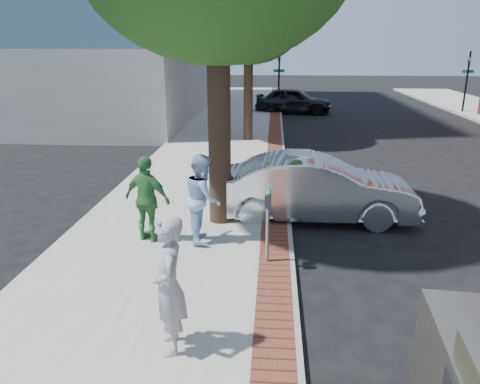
# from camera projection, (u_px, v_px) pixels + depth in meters

# --- Properties ---
(ground) EXTENTS (120.00, 120.00, 0.00)m
(ground) POSITION_uv_depth(u_px,v_px,m) (240.00, 261.00, 9.48)
(ground) COLOR black
(ground) RESTS_ON ground
(sidewalk) EXTENTS (5.00, 60.00, 0.15)m
(sidewalk) POSITION_uv_depth(u_px,v_px,m) (215.00, 162.00, 17.17)
(sidewalk) COLOR #9E9991
(sidewalk) RESTS_ON ground
(brick_strip) EXTENTS (0.60, 60.00, 0.01)m
(brick_strip) POSITION_uv_depth(u_px,v_px,m) (275.00, 161.00, 16.99)
(brick_strip) COLOR brown
(brick_strip) RESTS_ON sidewalk
(curb) EXTENTS (0.10, 60.00, 0.15)m
(curb) POSITION_uv_depth(u_px,v_px,m) (284.00, 163.00, 16.99)
(curb) COLOR gray
(curb) RESTS_ON ground
(office_base) EXTENTS (18.20, 22.20, 4.00)m
(office_base) POSITION_uv_depth(u_px,v_px,m) (67.00, 79.00, 30.69)
(office_base) COLOR gray
(office_base) RESTS_ON ground
(signal_near) EXTENTS (0.70, 0.15, 3.80)m
(signal_near) POSITION_uv_depth(u_px,v_px,m) (279.00, 76.00, 29.66)
(signal_near) COLOR black
(signal_near) RESTS_ON ground
(signal_far) EXTENTS (0.70, 0.15, 3.80)m
(signal_far) POSITION_uv_depth(u_px,v_px,m) (467.00, 77.00, 28.86)
(signal_far) COLOR black
(signal_far) RESTS_ON ground
(tree_far) EXTENTS (4.80, 4.80, 7.14)m
(tree_far) POSITION_uv_depth(u_px,v_px,m) (249.00, 16.00, 19.32)
(tree_far) COLOR black
(tree_far) RESTS_ON sidewalk
(parking_meter) EXTENTS (0.12, 0.32, 1.47)m
(parking_meter) POSITION_uv_depth(u_px,v_px,m) (268.00, 211.00, 8.82)
(parking_meter) COLOR gray
(parking_meter) RESTS_ON sidewalk
(person_gray) EXTENTS (0.63, 0.80, 1.94)m
(person_gray) POSITION_uv_depth(u_px,v_px,m) (169.00, 286.00, 6.24)
(person_gray) COLOR #9B9CA0
(person_gray) RESTS_ON sidewalk
(person_officer) EXTENTS (0.88, 1.04, 1.90)m
(person_officer) POSITION_uv_depth(u_px,v_px,m) (203.00, 198.00, 9.86)
(person_officer) COLOR #93B7E4
(person_officer) RESTS_ON sidewalk
(person_green) EXTENTS (1.17, 0.80, 1.85)m
(person_green) POSITION_uv_depth(u_px,v_px,m) (147.00, 199.00, 9.87)
(person_green) COLOR #387D3E
(person_green) RESTS_ON sidewalk
(sedan_silver) EXTENTS (4.90, 1.72, 1.61)m
(sedan_silver) POSITION_uv_depth(u_px,v_px,m) (315.00, 188.00, 11.53)
(sedan_silver) COLOR silver
(sedan_silver) RESTS_ON ground
(bg_car) EXTENTS (4.94, 2.39, 1.62)m
(bg_car) POSITION_uv_depth(u_px,v_px,m) (293.00, 100.00, 29.58)
(bg_car) COLOR black
(bg_car) RESTS_ON ground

